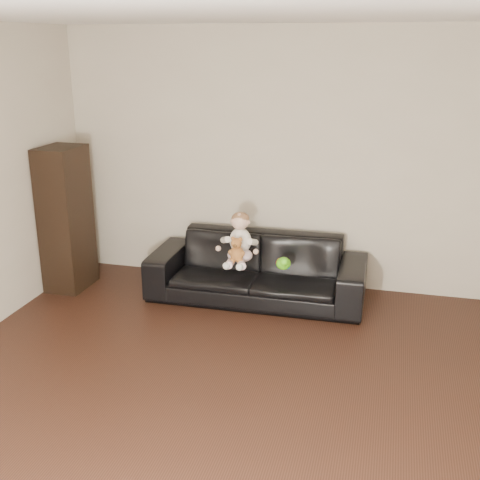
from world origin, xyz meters
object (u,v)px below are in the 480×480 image
(sofa, at_px, (257,269))
(baby, at_px, (240,241))
(toy_rattle, at_px, (279,263))
(teddy_bear, at_px, (237,250))
(cabinet, at_px, (66,219))
(toy_green, at_px, (283,263))
(toy_blue_disc, at_px, (285,267))

(sofa, bearing_deg, baby, -142.17)
(toy_rattle, bearing_deg, teddy_bear, -161.65)
(cabinet, bearing_deg, toy_rattle, 2.18)
(toy_green, bearing_deg, cabinet, 179.82)
(toy_green, xyz_separation_m, toy_rattle, (-0.05, 0.06, -0.02))
(baby, bearing_deg, toy_rattle, -15.32)
(cabinet, distance_m, teddy_bear, 1.81)
(sofa, relative_size, cabinet, 1.44)
(teddy_bear, xyz_separation_m, toy_rattle, (0.38, 0.13, -0.14))
(teddy_bear, bearing_deg, baby, 77.62)
(cabinet, distance_m, toy_green, 2.26)
(teddy_bear, height_order, toy_rattle, teddy_bear)
(toy_green, relative_size, toy_blue_disc, 1.90)
(sofa, distance_m, toy_blue_disc, 0.36)
(baby, height_order, teddy_bear, baby)
(baby, height_order, toy_blue_disc, baby)
(teddy_bear, distance_m, toy_blue_disc, 0.49)
(toy_green, bearing_deg, toy_rattle, 129.10)
(sofa, xyz_separation_m, toy_rattle, (0.25, -0.14, 0.13))
(sofa, bearing_deg, toy_green, -34.03)
(teddy_bear, xyz_separation_m, toy_blue_disc, (0.44, 0.11, -0.17))
(sofa, distance_m, cabinet, 2.00)
(sofa, bearing_deg, toy_blue_disc, -27.03)
(sofa, height_order, teddy_bear, teddy_bear)
(cabinet, relative_size, toy_blue_disc, 16.92)
(sofa, height_order, toy_rattle, sofa)
(teddy_bear, relative_size, toy_rattle, 3.39)
(baby, bearing_deg, toy_green, -22.71)
(baby, bearing_deg, sofa, 26.21)
(baby, distance_m, toy_rattle, 0.44)
(baby, height_order, toy_green, baby)
(sofa, bearing_deg, teddy_bear, -117.52)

